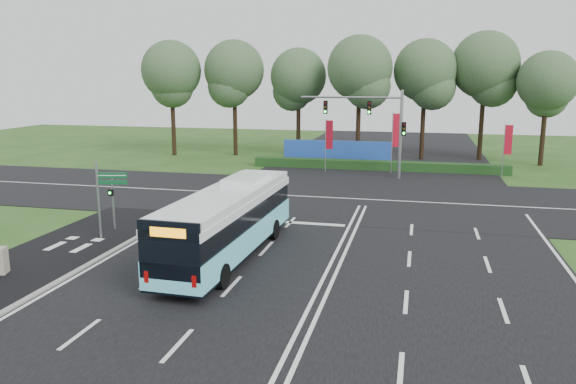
% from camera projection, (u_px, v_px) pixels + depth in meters
% --- Properties ---
extents(ground, '(120.00, 120.00, 0.00)m').
position_uv_depth(ground, '(336.00, 254.00, 25.67)').
color(ground, '#254B19').
rests_on(ground, ground).
extents(road_main, '(20.00, 120.00, 0.04)m').
position_uv_depth(road_main, '(336.00, 254.00, 25.66)').
color(road_main, black).
rests_on(road_main, ground).
extents(road_cross, '(120.00, 14.00, 0.05)m').
position_uv_depth(road_cross, '(363.00, 199.00, 37.10)').
color(road_cross, black).
rests_on(road_cross, ground).
extents(bike_path, '(5.00, 18.00, 0.06)m').
position_uv_depth(bike_path, '(55.00, 254.00, 25.62)').
color(bike_path, black).
rests_on(bike_path, ground).
extents(kerb_strip, '(0.25, 18.00, 0.12)m').
position_uv_depth(kerb_strip, '(102.00, 257.00, 25.07)').
color(kerb_strip, gray).
rests_on(kerb_strip, ground).
extents(city_bus, '(2.77, 11.66, 3.33)m').
position_uv_depth(city_bus, '(229.00, 221.00, 24.93)').
color(city_bus, '#6EEFFF').
rests_on(city_bus, ground).
extents(pedestrian_signal, '(0.25, 0.40, 3.00)m').
position_uv_depth(pedestrian_signal, '(113.00, 200.00, 29.45)').
color(pedestrian_signal, gray).
rests_on(pedestrian_signal, ground).
extents(street_sign, '(1.50, 0.43, 3.93)m').
position_uv_depth(street_sign, '(105.00, 191.00, 27.65)').
color(street_sign, gray).
rests_on(street_sign, ground).
extents(banner_flag_left, '(0.66, 0.18, 4.51)m').
position_uv_depth(banner_flag_left, '(328.00, 138.00, 47.32)').
color(banner_flag_left, gray).
rests_on(banner_flag_left, ground).
extents(banner_flag_mid, '(0.71, 0.35, 5.15)m').
position_uv_depth(banner_flag_mid, '(395.00, 134.00, 46.43)').
color(banner_flag_mid, gray).
rests_on(banner_flag_mid, ground).
extents(banner_flag_right, '(0.65, 0.12, 4.38)m').
position_uv_depth(banner_flag_right, '(507.00, 143.00, 44.34)').
color(banner_flag_right, gray).
rests_on(banner_flag_right, ground).
extents(traffic_light_gantry, '(8.41, 0.28, 7.00)m').
position_uv_depth(traffic_light_gantry, '(378.00, 120.00, 44.23)').
color(traffic_light_gantry, gray).
rests_on(traffic_light_gantry, ground).
extents(hedge, '(22.00, 1.20, 0.80)m').
position_uv_depth(hedge, '(378.00, 166.00, 48.94)').
color(hedge, '#163914').
rests_on(hedge, ground).
extents(blue_hoarding, '(10.00, 0.30, 2.20)m').
position_uv_depth(blue_hoarding, '(336.00, 153.00, 52.09)').
color(blue_hoarding, '#214FB5').
rests_on(blue_hoarding, ground).
extents(eucalyptus_row, '(41.45, 9.75, 12.30)m').
position_uv_depth(eucalyptus_row, '(352.00, 71.00, 54.33)').
color(eucalyptus_row, black).
rests_on(eucalyptus_row, ground).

